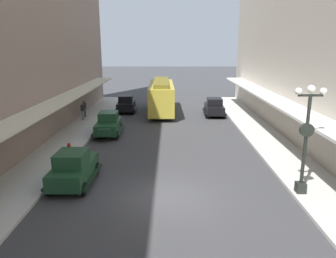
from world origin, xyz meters
TOP-DOWN VIEW (x-y plane):
  - ground_plane at (0.00, 0.00)m, footprint 200.00×200.00m
  - sidewalk_left at (-7.50, 0.00)m, footprint 3.00×60.00m
  - sidewalk_right at (7.50, 0.00)m, footprint 3.00×60.00m
  - parked_car_0 at (-4.82, 11.08)m, footprint 2.28×4.31m
  - parked_car_1 at (-4.83, 1.41)m, footprint 2.17×4.27m
  - parked_car_2 at (-4.63, 20.47)m, footprint 2.26×4.30m
  - parked_car_3 at (4.64, 18.56)m, footprint 2.21×4.29m
  - streetcar at (-0.81, 20.00)m, footprint 2.74×9.66m
  - lamp_post_with_clock at (6.40, 0.20)m, footprint 1.42×0.44m
  - fire_hydrant at (-6.35, 5.63)m, footprint 0.24×0.24m
  - pedestrian_0 at (-8.31, 17.23)m, footprint 0.36×0.24m
  - pedestrian_1 at (-8.13, 15.96)m, footprint 0.36×0.24m

SIDE VIEW (x-z plane):
  - ground_plane at x=0.00m, z-range 0.00..0.00m
  - sidewalk_left at x=-7.50m, z-range 0.00..0.15m
  - sidewalk_right at x=7.50m, z-range 0.00..0.15m
  - fire_hydrant at x=-6.35m, z-range 0.15..0.97m
  - parked_car_0 at x=-4.82m, z-range 0.02..1.86m
  - parked_car_1 at x=-4.83m, z-range 0.02..1.86m
  - parked_car_2 at x=-4.63m, z-range 0.02..1.86m
  - parked_car_3 at x=4.64m, z-range 0.02..1.86m
  - pedestrian_0 at x=-8.31m, z-range 0.17..1.81m
  - pedestrian_1 at x=-8.13m, z-range 0.17..1.81m
  - streetcar at x=-0.81m, z-range 0.17..3.63m
  - lamp_post_with_clock at x=6.40m, z-range 0.41..5.57m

